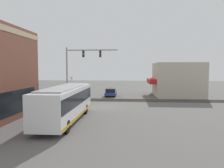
# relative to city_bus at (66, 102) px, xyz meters

# --- Properties ---
(ground_plane) EXTENTS (120.00, 120.00, 0.00)m
(ground_plane) POSITION_rel_city_bus_xyz_m (7.33, -2.80, -1.76)
(ground_plane) COLOR #605E5B
(shop_building) EXTENTS (8.87, 8.90, 5.78)m
(shop_building) POSITION_rel_city_bus_xyz_m (19.83, -14.11, 1.13)
(shop_building) COLOR beige
(shop_building) RESTS_ON ground
(city_bus) EXTENTS (11.09, 2.59, 3.18)m
(city_bus) POSITION_rel_city_bus_xyz_m (0.00, 0.00, 0.00)
(city_bus) COLOR white
(city_bus) RESTS_ON ground
(traffic_signal_gantry) EXTENTS (0.42, 7.28, 7.78)m
(traffic_signal_gantry) POSITION_rel_city_bus_xyz_m (11.10, 1.18, 3.83)
(traffic_signal_gantry) COLOR gray
(traffic_signal_gantry) RESTS_ON ground
(crossing_signal) EXTENTS (1.41, 1.18, 3.81)m
(crossing_signal) POSITION_rel_city_bus_xyz_m (10.35, 2.21, 0.54)
(crossing_signal) COLOR gray
(crossing_signal) RESTS_ON ground
(rail_track_near) EXTENTS (2.60, 60.00, 0.15)m
(rail_track_near) POSITION_rel_city_bus_xyz_m (13.33, -2.80, -1.73)
(rail_track_near) COLOR #332D28
(rail_track_near) RESTS_ON ground
(parked_car_blue) EXTENTS (4.37, 1.82, 1.38)m
(parked_car_blue) POSITION_rel_city_bus_xyz_m (18.35, -2.60, -1.11)
(parked_car_blue) COLOR navy
(parked_car_blue) RESTS_ON ground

